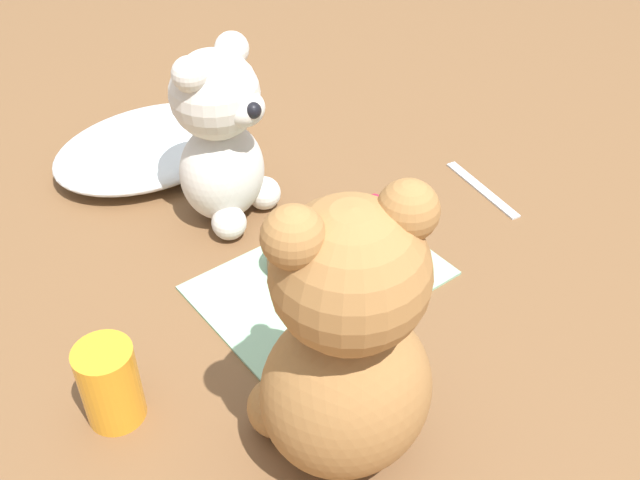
{
  "coord_description": "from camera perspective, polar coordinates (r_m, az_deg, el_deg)",
  "views": [
    {
      "loc": [
        -0.35,
        -0.45,
        0.53
      ],
      "look_at": [
        0.0,
        0.0,
        0.06
      ],
      "focal_mm": 42.0,
      "sensor_mm": 36.0,
      "label": 1
    }
  ],
  "objects": [
    {
      "name": "teddy_bear_tan",
      "position": [
        0.55,
        1.96,
        -8.33
      ],
      "size": [
        0.16,
        0.16,
        0.26
      ],
      "rotation": [
        0.0,
        0.0,
        2.84
      ],
      "color": "#A3703D",
      "rests_on": "ground_plane"
    },
    {
      "name": "saucer_plate",
      "position": [
        0.81,
        4.18,
        -0.8
      ],
      "size": [
        0.08,
        0.08,
        0.01
      ],
      "primitive_type": "cylinder",
      "color": "silver",
      "rests_on": "knitted_placemat"
    },
    {
      "name": "teaspoon",
      "position": [
        0.93,
        12.25,
        3.85
      ],
      "size": [
        0.03,
        0.13,
        0.01
      ],
      "primitive_type": "cube",
      "rotation": [
        0.0,
        0.0,
        4.55
      ],
      "color": "silver",
      "rests_on": "ground_plane"
    },
    {
      "name": "knitted_placemat",
      "position": [
        0.78,
        0.0,
        -3.01
      ],
      "size": [
        0.25,
        0.16,
        0.01
      ],
      "primitive_type": "cube",
      "color": "#8EBC99",
      "rests_on": "ground_plane"
    },
    {
      "name": "cupcake_near_tan_bear",
      "position": [
        0.79,
        4.26,
        0.59
      ],
      "size": [
        0.06,
        0.06,
        0.07
      ],
      "color": "brown",
      "rests_on": "saucer_plate"
    },
    {
      "name": "cupcake_near_cream_bear",
      "position": [
        0.77,
        -2.07,
        -0.67
      ],
      "size": [
        0.06,
        0.06,
        0.07
      ],
      "color": "brown",
      "rests_on": "knitted_placemat"
    },
    {
      "name": "tulle_cloth",
      "position": [
        0.97,
        -12.75,
        6.98
      ],
      "size": [
        0.25,
        0.18,
        0.04
      ],
      "primitive_type": "ellipsoid",
      "color": "white",
      "rests_on": "ground_plane"
    },
    {
      "name": "teddy_bear_cream",
      "position": [
        0.82,
        -7.55,
        7.74
      ],
      "size": [
        0.13,
        0.12,
        0.21
      ],
      "rotation": [
        0.0,
        0.0,
        0.34
      ],
      "color": "silver",
      "rests_on": "ground_plane"
    },
    {
      "name": "ground_plane",
      "position": [
        0.78,
        0.0,
        -3.17
      ],
      "size": [
        4.0,
        4.0,
        0.0
      ],
      "primitive_type": "plane",
      "color": "brown"
    },
    {
      "name": "juice_glass",
      "position": [
        0.66,
        -15.71,
        -10.51
      ],
      "size": [
        0.05,
        0.05,
        0.08
      ],
      "primitive_type": "cylinder",
      "color": "orange",
      "rests_on": "ground_plane"
    }
  ]
}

